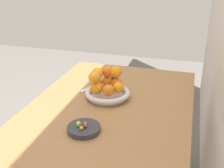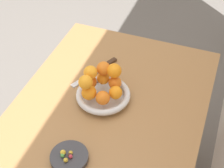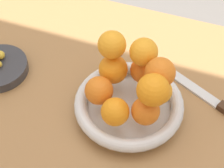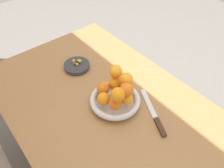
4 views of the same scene
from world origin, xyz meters
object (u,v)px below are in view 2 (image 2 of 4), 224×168
(orange_3, at_px, (103,78))
(knife, at_px, (99,70))
(fruit_bowl, at_px, (103,95))
(orange_5, at_px, (89,93))
(candy_ball_4, at_px, (63,153))
(candy_ball_5, at_px, (71,156))
(orange_6, at_px, (91,72))
(candy_ball_3, at_px, (71,153))
(orange_7, at_px, (104,68))
(orange_9, at_px, (86,82))
(candy_dish, at_px, (69,157))
(orange_4, at_px, (90,82))
(dining_table, at_px, (105,128))
(candy_ball_2, at_px, (62,155))
(candy_ball_0, at_px, (66,160))
(orange_2, at_px, (115,83))
(orange_1, at_px, (116,92))
(orange_8, at_px, (114,71))
(candy_ball_1, at_px, (70,155))
(orange_0, at_px, (103,98))

(orange_3, bearing_deg, knife, -148.47)
(fruit_bowl, height_order, orange_5, orange_5)
(candy_ball_4, xyz_separation_m, candy_ball_5, (0.00, 0.03, -0.00))
(orange_6, xyz_separation_m, candy_ball_3, (0.31, 0.05, -0.10))
(orange_7, distance_m, orange_9, 0.11)
(candy_dish, height_order, knife, candy_dish)
(orange_4, bearing_deg, candy_ball_5, 11.40)
(dining_table, height_order, fruit_bowl, fruit_bowl)
(candy_ball_2, bearing_deg, orange_4, -173.42)
(candy_ball_0, bearing_deg, orange_2, 174.27)
(fruit_bowl, xyz_separation_m, candy_ball_2, (0.33, -0.02, 0.01))
(orange_2, xyz_separation_m, orange_5, (0.09, -0.07, 0.00))
(orange_1, bearing_deg, candy_ball_3, -11.00)
(fruit_bowl, bearing_deg, candy_ball_5, 0.98)
(orange_6, distance_m, candy_ball_3, 0.33)
(orange_9, bearing_deg, dining_table, 76.87)
(orange_5, bearing_deg, orange_8, 145.23)
(candy_ball_1, distance_m, candy_ball_3, 0.01)
(dining_table, distance_m, fruit_bowl, 0.14)
(orange_7, relative_size, candy_ball_0, 3.60)
(dining_table, xyz_separation_m, candy_dish, (0.24, -0.04, 0.10))
(orange_8, bearing_deg, orange_2, 39.68)
(candy_ball_1, relative_size, knife, 0.06)
(orange_1, distance_m, candy_ball_2, 0.33)
(orange_3, height_order, orange_8, orange_8)
(orange_6, relative_size, candy_ball_1, 3.72)
(orange_9, xyz_separation_m, candy_ball_0, (0.29, 0.05, -0.10))
(orange_6, relative_size, orange_8, 0.94)
(candy_ball_1, bearing_deg, candy_ball_3, -171.53)
(orange_0, relative_size, orange_2, 1.04)
(orange_8, distance_m, candy_ball_1, 0.38)
(candy_ball_5, bearing_deg, orange_0, 176.63)
(orange_8, relative_size, candy_ball_2, 3.93)
(candy_dish, bearing_deg, orange_4, -169.93)
(orange_0, bearing_deg, orange_2, 171.97)
(candy_dish, relative_size, orange_1, 2.50)
(candy_dish, height_order, orange_5, orange_5)
(candy_ball_1, bearing_deg, orange_9, -169.35)
(fruit_bowl, relative_size, orange_4, 3.95)
(orange_7, height_order, candy_ball_4, orange_7)
(candy_ball_1, bearing_deg, orange_4, -169.27)
(orange_1, height_order, orange_3, same)
(dining_table, distance_m, candy_ball_1, 0.27)
(orange_3, xyz_separation_m, candy_ball_4, (0.37, -0.01, -0.03))
(orange_0, distance_m, orange_2, 0.10)
(orange_2, relative_size, orange_7, 0.94)
(orange_2, height_order, orange_8, orange_8)
(dining_table, relative_size, orange_8, 18.54)
(dining_table, height_order, candy_ball_3, candy_ball_3)
(orange_3, xyz_separation_m, candy_ball_3, (0.36, 0.02, -0.04))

